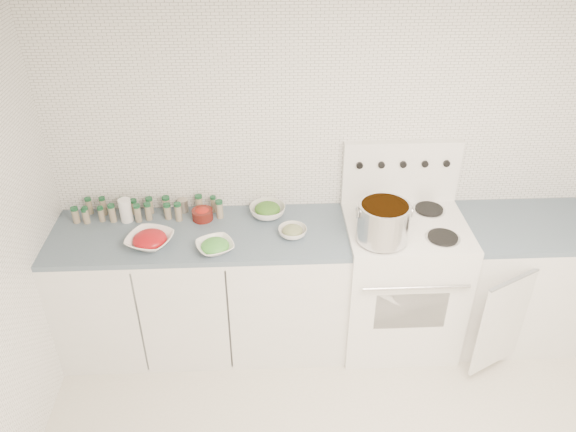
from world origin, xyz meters
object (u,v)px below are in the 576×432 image
at_px(stock_pot, 383,221).
at_px(bowl_snowpea, 215,246).
at_px(stove, 399,278).
at_px(bowl_tomato, 150,240).

bearing_deg(stock_pot, bowl_snowpea, -179.29).
bearing_deg(stove, stock_pot, -137.96).
bearing_deg(stove, bowl_tomato, -175.89).
bearing_deg(bowl_tomato, stock_pot, -2.53).
height_order(bowl_tomato, bowl_snowpea, bowl_tomato).
xyz_separation_m(stock_pot, bowl_snowpea, (-0.99, -0.01, -0.14)).
distance_m(stove, bowl_tomato, 1.65).
xyz_separation_m(stove, bowl_snowpea, (-1.19, -0.19, 0.43)).
distance_m(stove, bowl_snowpea, 1.28).
relative_size(stove, stock_pot, 4.16).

